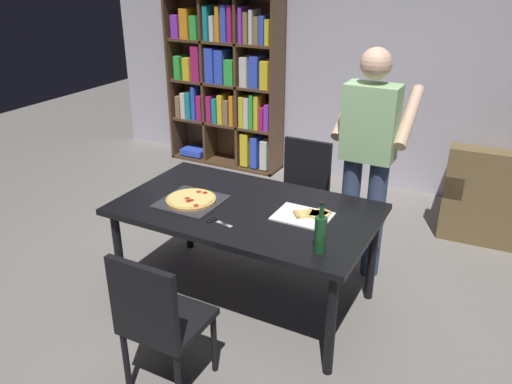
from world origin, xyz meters
name	(u,v)px	position (x,y,z in m)	size (l,w,h in m)	color
ground_plane	(247,298)	(0.00, 0.00, 0.00)	(12.00, 12.00, 0.00)	gray
back_wall	(366,54)	(0.00, 2.60, 1.40)	(6.40, 0.10, 2.80)	#BCB7C6
dining_table	(246,216)	(0.00, 0.00, 0.68)	(1.74, 1.02, 0.75)	black
chair_near_camera	(158,317)	(0.00, -0.99, 0.51)	(0.42, 0.42, 0.90)	black
chair_far_side	(302,187)	(0.00, 0.99, 0.51)	(0.42, 0.42, 0.90)	black
bookshelf	(227,82)	(-1.55, 2.37, 1.00)	(1.40, 0.35, 1.95)	#513823
person_serving_pizza	(368,152)	(0.60, 0.77, 1.00)	(0.55, 0.54, 1.75)	#38476B
pepperoni_pizza_on_tray	(191,200)	(-0.37, -0.11, 0.77)	(0.41, 0.41, 0.04)	#2D2D33
pizza_slices_on_towel	(307,215)	(0.43, 0.06, 0.76)	(0.36, 0.28, 0.03)	white
wine_bottle	(320,233)	(0.66, -0.32, 0.87)	(0.07, 0.07, 0.32)	#194723
kitchen_scissors	(216,221)	(-0.06, -0.28, 0.76)	(0.20, 0.09, 0.01)	silver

